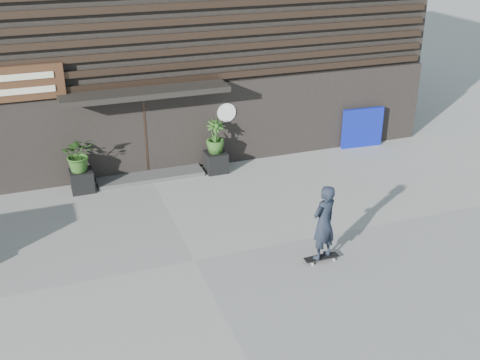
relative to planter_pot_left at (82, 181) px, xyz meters
name	(u,v)px	position (x,y,z in m)	size (l,w,h in m)	color
ground	(194,260)	(1.90, -4.40, -0.30)	(80.00, 80.00, 0.00)	#9E9B96
entrance_step	(150,176)	(1.90, 0.20, -0.24)	(3.00, 0.80, 0.12)	#474745
planter_pot_left	(82,181)	(0.00, 0.00, 0.00)	(0.60, 0.60, 0.60)	black
bamboo_left	(79,154)	(0.00, 0.00, 0.78)	(0.86, 0.75, 0.96)	#2D591E
planter_pot_right	(216,162)	(3.80, 0.00, 0.00)	(0.60, 0.60, 0.60)	black
bamboo_right	(215,137)	(3.80, 0.00, 0.78)	(0.54, 0.54, 0.96)	#2D591E
blue_tarp	(362,128)	(8.81, 0.30, 0.34)	(1.37, 0.12, 1.28)	#0B1795
building	(109,7)	(1.90, 5.56, 3.69)	(18.00, 11.00, 8.00)	black
skateboarder	(324,223)	(4.51, -5.35, 0.64)	(0.78, 0.60, 1.80)	black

